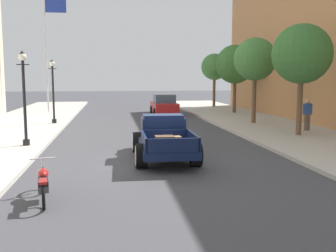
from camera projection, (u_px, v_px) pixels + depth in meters
ground_plane at (163, 160)px, 13.86m from camera, size 140.00×140.00×0.00m
hotrod_truck_navy at (163, 137)px, 14.29m from camera, size 2.26×4.97×1.58m
motorcycle_parked at (43, 182)px, 9.30m from camera, size 0.64×2.10×0.93m
car_background_red at (164, 106)px, 29.90m from camera, size 1.89×4.31×1.65m
pedestrian_sidewalk_right at (307, 113)px, 20.43m from camera, size 0.53×0.22×1.65m
street_lamp_near at (24, 91)px, 15.78m from camera, size 0.50×0.32×3.85m
street_lamp_far at (53, 86)px, 23.52m from camera, size 0.50×0.32×3.85m
flagpole at (49, 41)px, 30.96m from camera, size 1.74×0.16×9.16m
street_tree_nearest at (302, 54)px, 18.49m from camera, size 2.84×2.84×5.30m
street_tree_second at (255, 60)px, 23.54m from camera, size 2.58×2.58×5.15m
street_tree_third at (235, 64)px, 30.42m from camera, size 3.02×3.02×5.30m
street_tree_farthest at (214, 67)px, 36.80m from camera, size 2.49×2.49×5.00m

